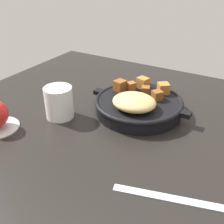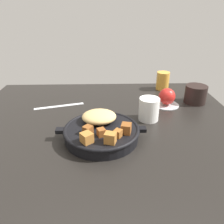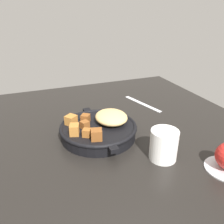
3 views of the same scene
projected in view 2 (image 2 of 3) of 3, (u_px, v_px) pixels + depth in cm
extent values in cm
cube|color=black|center=(102.00, 128.00, 77.86)|extent=(101.33, 88.93, 2.40)
cylinder|color=black|center=(101.00, 133.00, 68.84)|extent=(22.95, 22.95, 3.72)
torus|color=black|center=(101.00, 129.00, 68.16)|extent=(23.69, 23.69, 1.20)
cube|color=black|center=(142.00, 129.00, 68.62)|extent=(2.64, 2.40, 1.20)
cube|color=black|center=(60.00, 131.00, 67.93)|extent=(2.64, 2.40, 1.20)
ellipsoid|color=tan|center=(99.00, 117.00, 71.34)|extent=(11.18, 9.90, 3.49)
cube|color=brown|center=(103.00, 132.00, 63.77)|extent=(2.86, 2.91, 2.26)
cube|color=brown|center=(88.00, 130.00, 64.79)|extent=(3.39, 3.39, 2.44)
cube|color=#A86B2D|center=(87.00, 138.00, 60.59)|extent=(4.13, 4.15, 2.89)
cube|color=#935623|center=(118.00, 133.00, 63.26)|extent=(2.92, 3.00, 2.26)
cube|color=brown|center=(126.00, 128.00, 64.98)|extent=(3.48, 3.62, 3.00)
cube|color=#A86B2D|center=(110.00, 138.00, 60.34)|extent=(3.69, 3.38, 3.06)
cylinder|color=#B7BABF|center=(166.00, 105.00, 92.50)|extent=(10.68, 10.68, 0.60)
sphere|color=red|center=(167.00, 96.00, 90.86)|extent=(6.80, 6.80, 6.80)
cube|color=silver|center=(59.00, 106.00, 91.43)|extent=(19.90, 6.88, 0.36)
cylinder|color=black|center=(196.00, 94.00, 93.56)|extent=(9.02, 9.02, 7.60)
cylinder|color=gold|center=(163.00, 81.00, 108.34)|extent=(6.24, 6.24, 8.64)
cylinder|color=white|center=(149.00, 109.00, 79.40)|extent=(7.26, 7.26, 8.35)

